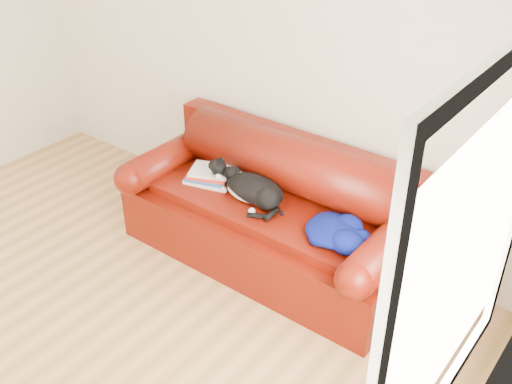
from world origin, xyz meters
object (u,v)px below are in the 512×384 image
at_px(cat, 253,189).
at_px(blanket, 336,231).
at_px(book_stack, 210,175).
at_px(sofa_base, 268,230).

bearing_deg(cat, blanket, 15.84).
relative_size(book_stack, cat, 0.59).
bearing_deg(book_stack, cat, -3.13).
relative_size(book_stack, blanket, 0.80).
bearing_deg(cat, book_stack, -163.84).
height_order(sofa_base, blanket, blanket).
xyz_separation_m(sofa_base, cat, (-0.08, -0.07, 0.35)).
distance_m(sofa_base, blanket, 0.70).
relative_size(cat, blanket, 1.36).
relative_size(sofa_base, cat, 3.37).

